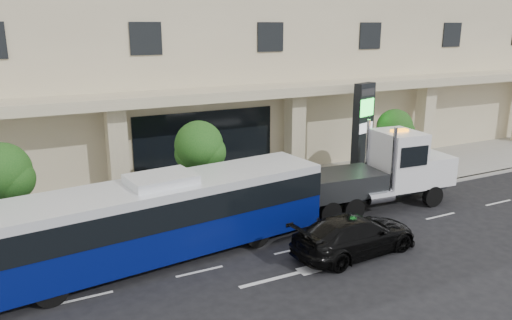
{
  "coord_description": "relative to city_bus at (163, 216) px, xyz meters",
  "views": [
    {
      "loc": [
        -9.6,
        -17.05,
        8.66
      ],
      "look_at": [
        0.08,
        2.0,
        2.85
      ],
      "focal_mm": 35.0,
      "sensor_mm": 36.0,
      "label": 1
    }
  ],
  "objects": [
    {
      "name": "signage_pylon",
      "position": [
        12.47,
        3.93,
        1.26
      ],
      "size": [
        1.45,
        0.9,
        5.51
      ],
      "rotation": [
        0.0,
        0.0,
        0.31
      ],
      "color": "black",
      "rests_on": "sidewalk"
    },
    {
      "name": "tree_mid",
      "position": [
        2.82,
        3.43,
        1.56
      ],
      "size": [
        2.28,
        2.2,
        4.38
      ],
      "color": "#422B19",
      "rests_on": "sidewalk"
    },
    {
      "name": "city_bus",
      "position": [
        0.0,
        0.0,
        0.0
      ],
      "size": [
        13.38,
        4.3,
        3.33
      ],
      "rotation": [
        0.0,
        0.0,
        0.12
      ],
      "color": "black",
      "rests_on": "ground"
    },
    {
      "name": "ground",
      "position": [
        4.79,
        -0.16,
        -1.7
      ],
      "size": [
        120.0,
        120.0,
        0.0
      ],
      "primitive_type": "plane",
      "color": "black",
      "rests_on": "ground"
    },
    {
      "name": "black_sedan",
      "position": [
        6.75,
        -2.96,
        -0.92
      ],
      "size": [
        5.49,
        2.58,
        1.55
      ],
      "primitive_type": "imported",
      "rotation": [
        0.0,
        0.0,
        1.65
      ],
      "color": "black",
      "rests_on": "ground"
    },
    {
      "name": "convention_center",
      "position": [
        4.79,
        15.26,
        8.28
      ],
      "size": [
        60.0,
        17.6,
        20.0
      ],
      "color": "#C2B492",
      "rests_on": "ground"
    },
    {
      "name": "tree_right",
      "position": [
        14.32,
        3.43,
        1.34
      ],
      "size": [
        2.1,
        2.0,
        4.04
      ],
      "color": "#422B19",
      "rests_on": "sidewalk"
    },
    {
      "name": "tree_left",
      "position": [
        -5.18,
        3.43,
        1.42
      ],
      "size": [
        2.27,
        2.2,
        4.22
      ],
      "color": "#422B19",
      "rests_on": "sidewalk"
    },
    {
      "name": "curb",
      "position": [
        4.79,
        1.84,
        -1.62
      ],
      "size": [
        120.0,
        0.3,
        0.15
      ],
      "primitive_type": "cube",
      "color": "gray",
      "rests_on": "ground"
    },
    {
      "name": "sidewalk",
      "position": [
        4.79,
        4.84,
        -1.62
      ],
      "size": [
        120.0,
        6.0,
        0.15
      ],
      "primitive_type": "cube",
      "color": "gray",
      "rests_on": "ground"
    },
    {
      "name": "tow_truck",
      "position": [
        11.17,
        0.66,
        0.02
      ],
      "size": [
        9.2,
        2.86,
        4.17
      ],
      "rotation": [
        0.0,
        0.0,
        -0.08
      ],
      "color": "#2D3033",
      "rests_on": "ground"
    }
  ]
}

